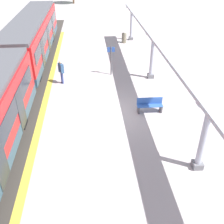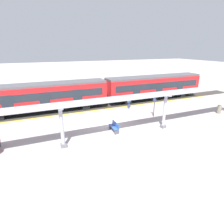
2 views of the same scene
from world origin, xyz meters
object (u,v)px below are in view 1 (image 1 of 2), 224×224
(canopy_pillar_third, at_px, (152,56))
(trash_bin, at_px, (124,38))
(canopy_pillar_second, at_px, (204,137))
(platform_info_sign, at_px, (111,58))
(passenger_waiting_near_edge, at_px, (61,69))
(bench_mid_platform, at_px, (150,105))
(train_far_carriage, at_px, (33,36))
(canopy_pillar_fourth, at_px, (131,23))

(canopy_pillar_third, bearing_deg, trash_bin, 95.61)
(canopy_pillar_second, xyz_separation_m, trash_bin, (-0.85, 18.12, -1.21))
(platform_info_sign, height_order, passenger_waiting_near_edge, platform_info_sign)
(canopy_pillar_second, height_order, bench_mid_platform, canopy_pillar_second)
(canopy_pillar_second, relative_size, platform_info_sign, 1.52)
(canopy_pillar_third, height_order, trash_bin, canopy_pillar_third)
(canopy_pillar_third, bearing_deg, platform_info_sign, 162.82)
(trash_bin, bearing_deg, train_far_carriage, -157.47)
(canopy_pillar_second, distance_m, passenger_waiting_near_edge, 11.20)
(bench_mid_platform, bearing_deg, canopy_pillar_second, -77.07)
(train_far_carriage, bearing_deg, platform_info_sign, -34.49)
(bench_mid_platform, distance_m, platform_info_sign, 5.89)
(trash_bin, bearing_deg, platform_info_sign, -104.56)
(canopy_pillar_second, xyz_separation_m, canopy_pillar_third, (0.00, 9.46, 0.00))
(trash_bin, bearing_deg, bench_mid_platform, -91.08)
(canopy_pillar_second, bearing_deg, platform_info_sign, 105.52)
(canopy_pillar_fourth, xyz_separation_m, bench_mid_platform, (-1.10, -14.25, -1.25))
(trash_bin, distance_m, platform_info_sign, 8.08)
(canopy_pillar_second, relative_size, bench_mid_platform, 2.21)
(canopy_pillar_third, height_order, passenger_waiting_near_edge, canopy_pillar_third)
(canopy_pillar_fourth, bearing_deg, platform_info_sign, -108.25)
(bench_mid_platform, distance_m, trash_bin, 13.33)
(canopy_pillar_second, relative_size, canopy_pillar_fourth, 1.00)
(canopy_pillar_second, distance_m, canopy_pillar_fourth, 19.05)
(train_far_carriage, distance_m, canopy_pillar_third, 10.55)
(canopy_pillar_fourth, relative_size, platform_info_sign, 1.52)
(bench_mid_platform, distance_m, passenger_waiting_near_edge, 6.92)
(canopy_pillar_second, xyz_separation_m, canopy_pillar_fourth, (0.00, 19.05, 0.00))
(train_far_carriage, bearing_deg, passenger_waiting_near_edge, -64.03)
(canopy_pillar_third, relative_size, trash_bin, 3.47)
(canopy_pillar_third, relative_size, canopy_pillar_fourth, 1.00)
(platform_info_sign, bearing_deg, passenger_waiting_near_edge, -161.25)
(canopy_pillar_second, relative_size, trash_bin, 3.47)
(bench_mid_platform, xyz_separation_m, trash_bin, (0.25, 13.33, 0.04))
(bench_mid_platform, xyz_separation_m, platform_info_sign, (-1.77, 5.54, 0.89))
(canopy_pillar_third, height_order, canopy_pillar_fourth, same)
(canopy_pillar_third, xyz_separation_m, trash_bin, (-0.85, 8.67, -1.21))
(train_far_carriage, relative_size, trash_bin, 15.43)
(trash_bin, relative_size, platform_info_sign, 0.44)
(train_far_carriage, relative_size, platform_info_sign, 6.74)
(canopy_pillar_fourth, xyz_separation_m, passenger_waiting_near_edge, (-6.47, -9.93, -0.63))
(bench_mid_platform, bearing_deg, canopy_pillar_third, 76.69)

